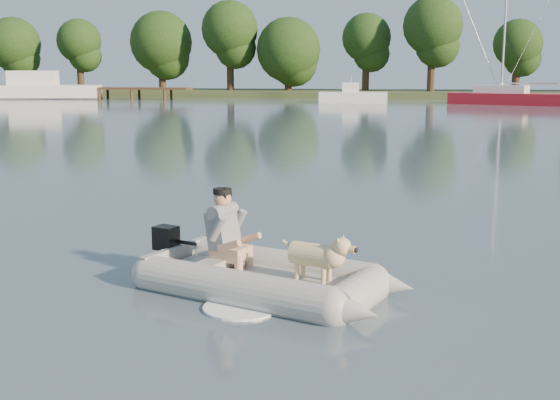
% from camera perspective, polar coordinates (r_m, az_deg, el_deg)
% --- Properties ---
extents(water, '(160.00, 160.00, 0.00)m').
position_cam_1_polar(water, '(7.78, -3.40, -8.00)').
color(water, slate).
rests_on(water, ground).
extents(shore_bank, '(160.00, 12.00, 0.70)m').
position_cam_1_polar(shore_bank, '(69.23, 8.97, 8.48)').
color(shore_bank, '#47512D').
rests_on(shore_bank, water).
extents(dock, '(18.00, 2.00, 1.04)m').
position_cam_1_polar(dock, '(65.39, -14.96, 8.39)').
color(dock, '#4C331E').
rests_on(dock, water).
extents(treeline, '(92.56, 7.35, 9.27)m').
position_cam_1_polar(treeline, '(68.61, 16.21, 12.45)').
color(treeline, '#332316').
rests_on(treeline, shore_bank).
extents(dinghy, '(5.20, 4.66, 1.22)m').
position_cam_1_polar(dinghy, '(7.87, -1.08, -3.93)').
color(dinghy, '#A3A39D').
rests_on(dinghy, water).
extents(man, '(0.78, 0.72, 0.94)m').
position_cam_1_polar(man, '(8.19, -4.56, -2.18)').
color(man, slate).
rests_on(man, dinghy).
extents(dog, '(0.86, 0.55, 0.54)m').
position_cam_1_polar(dog, '(7.65, 2.71, -4.80)').
color(dog, '#D3B27A').
rests_on(dog, dinghy).
extents(outboard_motor, '(0.42, 0.36, 0.68)m').
position_cam_1_polar(outboard_motor, '(8.74, -9.21, -4.20)').
color(outboard_motor, black).
rests_on(outboard_motor, dinghy).
extents(cabin_cruiser, '(10.10, 5.81, 2.95)m').
position_cam_1_polar(cabin_cruiser, '(66.13, -18.43, 8.86)').
color(cabin_cruiser, white).
rests_on(cabin_cruiser, water).
extents(motorboat, '(5.59, 2.36, 2.33)m').
position_cam_1_polar(motorboat, '(55.97, 5.98, 8.94)').
color(motorboat, white).
rests_on(motorboat, water).
extents(sailboat, '(8.80, 5.30, 11.61)m').
position_cam_1_polar(sailboat, '(55.31, 17.96, 7.91)').
color(sailboat, '#A3121E').
rests_on(sailboat, water).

